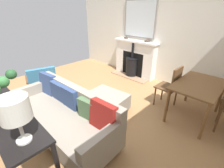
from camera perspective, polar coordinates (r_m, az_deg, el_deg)
ground_plane at (r=3.52m, az=-10.87°, el=-7.68°), size 4.84×5.45×0.01m
wall_left at (r=4.75m, az=13.28°, el=19.61°), size 0.12×5.45×2.90m
fireplace at (r=4.90m, az=8.20°, el=8.76°), size 0.55×1.43×1.09m
mirror_over_mantel at (r=4.80m, az=10.17°, el=22.51°), size 0.04×1.05×1.02m
mantel_bowl_near at (r=5.02m, az=5.21°, el=16.65°), size 0.13×0.13×0.05m
mantel_bowl_far at (r=4.59m, az=12.81°, el=15.26°), size 0.15×0.15×0.05m
sofa at (r=2.73m, az=-16.92°, el=-10.52°), size 0.87×2.09×0.81m
ottoman at (r=3.16m, az=-1.53°, el=-6.13°), size 0.60×0.82×0.40m
armchair_accent at (r=4.04m, az=-24.46°, el=1.76°), size 0.80×0.73×0.74m
console_table at (r=2.36m, az=-34.22°, el=-10.16°), size 0.41×1.75×0.79m
table_lamp_far_end at (r=1.57m, az=-32.35°, el=-8.14°), size 0.26×0.26×0.47m
book_stack at (r=2.43m, az=-35.79°, el=-6.00°), size 0.29×0.24×0.09m
dining_table at (r=3.20m, az=29.32°, el=-1.42°), size 1.13×0.72×0.72m
dining_chair_near_fireplace at (r=3.37m, az=21.11°, el=-0.21°), size 0.41×0.41×0.91m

